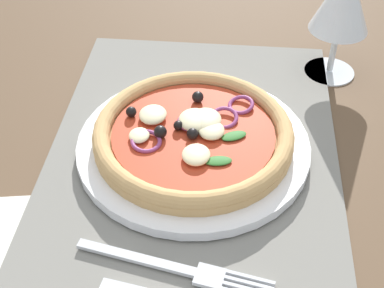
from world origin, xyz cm
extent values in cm
cube|color=brown|center=(0.00, 0.00, -1.20)|extent=(190.00, 140.00, 2.40)
cube|color=slate|center=(0.00, 0.00, 0.20)|extent=(48.22, 31.26, 0.40)
cylinder|color=white|center=(-2.10, -0.15, 0.97)|extent=(25.07, 25.07, 1.15)
cylinder|color=tan|center=(-2.10, -0.15, 2.05)|extent=(21.24, 21.24, 1.00)
torus|color=tan|center=(-2.10, -0.15, 2.91)|extent=(21.34, 21.34, 1.80)
cylinder|color=#B7381E|center=(-2.10, -0.15, 2.70)|extent=(17.42, 17.42, 0.30)
ellipsoid|color=beige|center=(-3.55, -0.05, 3.43)|extent=(3.84, 3.46, 1.15)
ellipsoid|color=beige|center=(-0.73, -5.55, 3.21)|extent=(2.42, 2.18, 0.73)
ellipsoid|color=beige|center=(-4.09, -4.60, 3.35)|extent=(3.36, 3.02, 1.01)
ellipsoid|color=beige|center=(1.78, 0.64, 3.33)|extent=(3.20, 2.88, 0.96)
ellipsoid|color=beige|center=(-2.13, 1.91, 3.31)|extent=(3.08, 2.77, 0.92)
ellipsoid|color=beige|center=(-3.71, 1.15, 3.43)|extent=(3.84, 3.46, 1.15)
sphere|color=black|center=(-4.25, -7.01, 3.43)|extent=(1.17, 1.17, 1.17)
sphere|color=black|center=(-7.49, 0.40, 3.51)|extent=(1.31, 1.31, 1.31)
sphere|color=black|center=(-1.19, 0.13, 3.46)|extent=(1.23, 1.23, 1.23)
sphere|color=black|center=(-1.11, -3.36, 3.54)|extent=(1.38, 1.38, 1.38)
sphere|color=black|center=(-2.51, -1.63, 3.38)|extent=(1.06, 1.06, 1.06)
torus|color=#8E3D75|center=(-7.03, 4.88, 3.10)|extent=(3.06, 3.00, 1.26)
torus|color=#8E3D75|center=(-4.58, 3.11, 3.10)|extent=(3.20, 3.16, 1.23)
torus|color=#8E3D75|center=(-3.55, 0.46, 3.10)|extent=(3.85, 3.82, 1.10)
torus|color=#8E3D75|center=(-0.27, -4.72, 3.10)|extent=(3.32, 3.30, 0.87)
ellipsoid|color=#2D6B28|center=(2.16, 2.88, 3.05)|extent=(1.88, 3.00, 0.30)
ellipsoid|color=#2D6B28|center=(-1.77, 4.30, 3.05)|extent=(2.51, 3.13, 0.30)
cube|color=silver|center=(12.82, -3.76, 0.62)|extent=(3.11, 11.11, 0.44)
cube|color=silver|center=(14.19, 2.94, 0.62)|extent=(2.66, 2.91, 0.44)
cube|color=silver|center=(14.58, 6.35, 0.62)|extent=(1.18, 4.30, 0.44)
cube|color=silver|center=(13.99, 6.47, 0.62)|extent=(1.18, 4.30, 0.44)
cylinder|color=silver|center=(-18.97, 16.13, 0.20)|extent=(6.40, 6.40, 0.40)
cylinder|color=silver|center=(-18.97, 16.13, 3.40)|extent=(0.80, 0.80, 6.00)
camera|label=1|loc=(42.09, 4.05, 41.29)|focal=51.92mm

